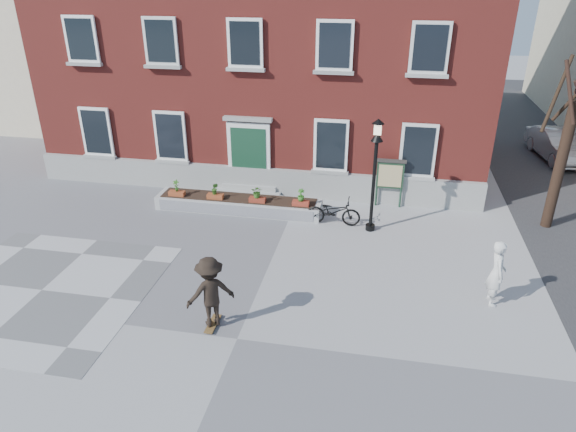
% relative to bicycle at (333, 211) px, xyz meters
% --- Properties ---
extents(ground, '(100.00, 100.00, 0.00)m').
position_rel_bicycle_xyz_m(ground, '(-1.60, -6.71, -0.50)').
color(ground, gray).
rests_on(ground, ground).
extents(checker_patch, '(6.00, 6.00, 0.01)m').
position_rel_bicycle_xyz_m(checker_patch, '(-7.60, -5.71, -0.49)').
color(checker_patch, '#5C5C5E').
rests_on(checker_patch, ground).
extents(distant_building, '(10.00, 12.00, 13.00)m').
position_rel_bicycle_xyz_m(distant_building, '(-19.60, 13.29, 6.00)').
color(distant_building, beige).
rests_on(distant_building, ground).
extents(bicycle, '(1.91, 0.68, 1.00)m').
position_rel_bicycle_xyz_m(bicycle, '(0.00, 0.00, 0.00)').
color(bicycle, black).
rests_on(bicycle, ground).
extents(parked_car, '(2.15, 4.45, 1.41)m').
position_rel_bicycle_xyz_m(parked_car, '(9.64, 8.95, 0.20)').
color(parked_car, '#AFB2B4').
rests_on(parked_car, ground).
extents(bystander, '(0.48, 0.70, 1.87)m').
position_rel_bicycle_xyz_m(bystander, '(4.75, -3.92, 0.43)').
color(bystander, silver).
rests_on(bystander, ground).
extents(brick_building, '(18.40, 10.85, 12.60)m').
position_rel_bicycle_xyz_m(brick_building, '(-3.60, 7.27, 5.80)').
color(brick_building, maroon).
rests_on(brick_building, ground).
extents(planter_assembly, '(6.20, 1.12, 1.15)m').
position_rel_bicycle_xyz_m(planter_assembly, '(-3.59, 0.47, -0.19)').
color(planter_assembly, '#B6B6B2').
rests_on(planter_assembly, ground).
extents(bare_tree, '(1.83, 1.83, 6.16)m').
position_rel_bicycle_xyz_m(bare_tree, '(7.40, 1.30, 2.29)').
color(bare_tree, black).
rests_on(bare_tree, ground).
extents(lamp_post, '(0.40, 0.40, 3.93)m').
position_rel_bicycle_xyz_m(lamp_post, '(1.32, -0.19, 2.04)').
color(lamp_post, black).
rests_on(lamp_post, ground).
extents(notice_board, '(1.10, 0.16, 1.87)m').
position_rel_bicycle_xyz_m(notice_board, '(1.88, 1.94, 0.76)').
color(notice_board, '#183020').
rests_on(notice_board, ground).
extents(skateboarder, '(1.40, 1.26, 1.96)m').
position_rel_bicycle_xyz_m(skateboarder, '(-2.35, -6.32, 0.52)').
color(skateboarder, brown).
rests_on(skateboarder, ground).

